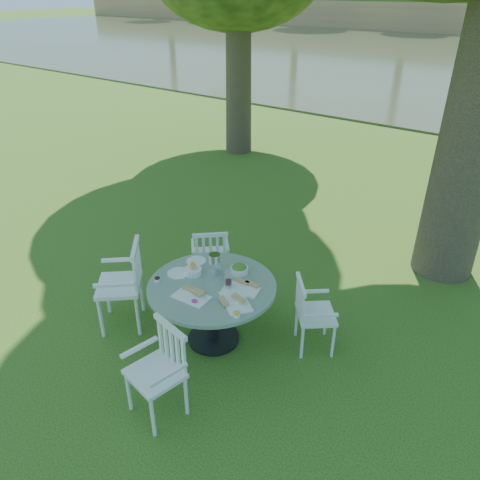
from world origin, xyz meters
name	(u,v)px	position (x,y,z in m)	size (l,w,h in m)	color
ground	(230,308)	(0.00, 0.00, 0.00)	(140.00, 140.00, 0.00)	#20430E
table	(212,296)	(0.20, -0.56, 0.58)	(1.34, 1.34, 0.72)	black
chair_ne	(308,310)	(1.07, -0.04, 0.48)	(0.56, 0.57, 0.82)	white
chair_nw	(211,255)	(-0.46, 0.20, 0.50)	(0.58, 0.58, 0.84)	white
chair_sw	(128,279)	(-0.73, -0.89, 0.59)	(0.69, 0.70, 1.01)	white
chair_se	(163,363)	(0.45, -1.53, 0.52)	(0.52, 0.50, 0.89)	white
tableware	(215,276)	(0.18, -0.48, 0.77)	(1.15, 0.87, 0.24)	white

